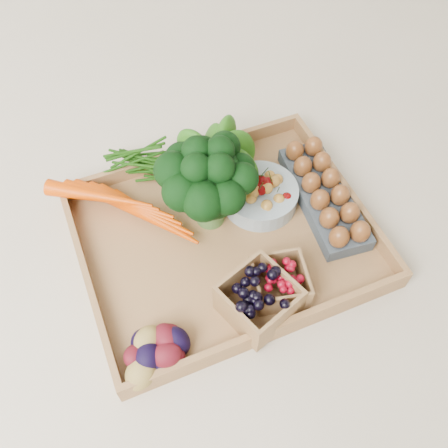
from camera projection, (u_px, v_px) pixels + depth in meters
name	position (u px, v px, depth m)	size (l,w,h in m)	color
ground	(224.00, 241.00, 0.99)	(4.00, 4.00, 0.00)	beige
tray	(224.00, 239.00, 0.99)	(0.55, 0.45, 0.01)	#9E7042
carrots	(135.00, 208.00, 0.99)	(0.23, 0.16, 0.05)	#D94000
lettuce	(215.00, 160.00, 1.01)	(0.14, 0.14, 0.14)	#1E530D
broccoli	(209.00, 196.00, 0.95)	(0.19, 0.19, 0.15)	black
cherry_bowl	(260.00, 195.00, 1.01)	(0.15, 0.15, 0.04)	#8C9EA5
egg_carton	(323.00, 197.00, 1.02)	(0.10, 0.27, 0.03)	#3D464E
potatoes	(157.00, 347.00, 0.81)	(0.13, 0.13, 0.08)	#470B13
punnet_blackberry	(259.00, 300.00, 0.86)	(0.11, 0.11, 0.08)	black
punnet_raspberry	(279.00, 283.00, 0.89)	(0.09, 0.09, 0.06)	maroon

